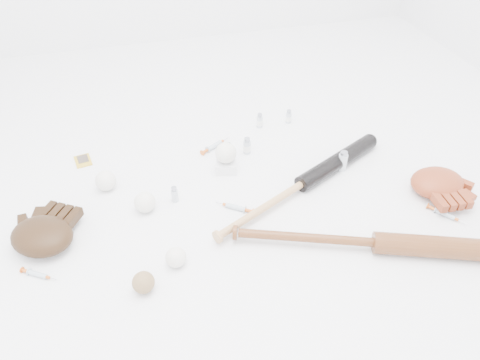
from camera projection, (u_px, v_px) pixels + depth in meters
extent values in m
plane|color=white|center=(243.00, 200.00, 1.70)|extent=(3.00, 3.00, 0.00)
cube|color=gold|center=(83.00, 161.00, 1.88)|extent=(0.07, 0.09, 0.00)
cube|color=white|center=(226.00, 166.00, 1.82)|extent=(0.09, 0.09, 0.04)
sphere|color=white|center=(226.00, 153.00, 1.78)|extent=(0.08, 0.08, 0.08)
sphere|color=white|center=(145.00, 202.00, 1.64)|extent=(0.07, 0.07, 0.07)
sphere|color=white|center=(106.00, 181.00, 1.73)|extent=(0.08, 0.08, 0.08)
sphere|color=white|center=(176.00, 257.00, 1.45)|extent=(0.07, 0.07, 0.07)
sphere|color=olive|center=(143.00, 282.00, 1.37)|extent=(0.07, 0.07, 0.07)
cylinder|color=silver|center=(260.00, 120.00, 2.05)|extent=(0.03, 0.03, 0.07)
cylinder|color=silver|center=(289.00, 116.00, 2.08)|extent=(0.03, 0.03, 0.06)
cylinder|color=silver|center=(247.00, 146.00, 1.90)|extent=(0.03, 0.03, 0.07)
cylinder|color=silver|center=(343.00, 161.00, 1.81)|extent=(0.04, 0.04, 0.08)
cylinder|color=silver|center=(175.00, 194.00, 1.68)|extent=(0.02, 0.02, 0.06)
cylinder|color=silver|center=(229.00, 150.00, 1.89)|extent=(0.02, 0.02, 0.06)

